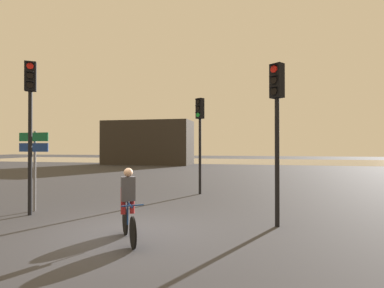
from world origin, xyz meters
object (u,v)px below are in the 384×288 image
Objects in this scene: traffic_light_near_left at (30,109)px; traffic_light_near_right at (277,113)px; distant_building at (148,143)px; traffic_light_center at (200,127)px; cyclist at (128,204)px; direction_sign_post at (34,156)px.

traffic_light_near_left is 7.33m from traffic_light_near_right.
traffic_light_near_left is at bearing -77.20° from distant_building.
traffic_light_center is at bearing -63.37° from distant_building.
distant_building is 2.40× the size of traffic_light_center.
traffic_light_center reaches higher than cyclist.
traffic_light_center is 0.99× the size of traffic_light_near_right.
traffic_light_center is 2.61× the size of cyclist.
direction_sign_post is at bearing 36.79° from traffic_light_near_right.
direction_sign_post is at bearing 77.41° from traffic_light_center.
direction_sign_post is (5.43, -24.59, -0.74)m from distant_building.
traffic_light_center reaches higher than direction_sign_post.
traffic_light_near_left is 1.10× the size of traffic_light_near_right.
traffic_light_center is (10.02, -19.99, 0.42)m from distant_building.
distant_building reaches higher than traffic_light_near_left.
traffic_light_near_right is at bearing 179.82° from direction_sign_post.
traffic_light_center is 0.90× the size of traffic_light_near_left.
distant_building is at bearing -76.01° from direction_sign_post.
direction_sign_post is at bearing -77.55° from distant_building.
distant_building reaches higher than traffic_light_center.
distant_building is at bearing -31.02° from traffic_light_center.
traffic_light_near_right is 4.40m from cyclist.
distant_building is 28.48m from cyclist.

